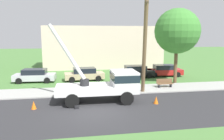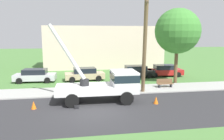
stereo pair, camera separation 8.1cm
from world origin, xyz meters
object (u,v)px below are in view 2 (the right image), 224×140
Objects in this scene: parked_sedan_silver at (35,75)px; parked_sedan_red at (164,70)px; leaning_utility_pole at (145,42)px; parked_sedan_black at (136,71)px; parked_sedan_tan at (85,74)px; traffic_cone_behind at (34,105)px; traffic_cone_ahead at (156,100)px; park_bench at (165,83)px; roadside_tree_near at (177,31)px; utility_truck at (108,83)px.

parked_sedan_silver is 0.99× the size of parked_sedan_red.
leaning_utility_pole reaches higher than parked_sedan_black.
parked_sedan_silver is 0.99× the size of parked_sedan_tan.
leaning_utility_pole is 9.79m from traffic_cone_behind.
park_bench is (2.59, 4.58, 0.18)m from traffic_cone_ahead.
traffic_cone_ahead is 0.12× the size of parked_sedan_red.
traffic_cone_ahead is 1.00× the size of traffic_cone_behind.
roadside_tree_near is at bearing 42.17° from leaning_utility_pole.
roadside_tree_near is (3.35, -3.83, 4.77)m from parked_sedan_black.
traffic_cone_ahead is 14.13m from parked_sedan_silver.
parked_sedan_tan is (-4.95, 9.60, 0.43)m from traffic_cone_ahead.
parked_sedan_silver is at bearing 98.94° from traffic_cone_behind.
utility_truck is 1.49× the size of parked_sedan_tan.
leaning_utility_pole is 1.94× the size of parked_sedan_tan.
park_bench is at bearing -134.26° from roadside_tree_near.
parked_sedan_silver reaches higher than park_bench.
traffic_cone_ahead is at bearing -124.74° from roadside_tree_near.
parked_sedan_silver reaches higher than traffic_cone_behind.
traffic_cone_behind is at bearing -166.85° from leaning_utility_pole.
roadside_tree_near is (2.04, 2.09, 5.02)m from park_bench.
roadside_tree_near is at bearing 45.74° from park_bench.
parked_sedan_silver and parked_sedan_tan have the same top height.
utility_truck is 10.39m from parked_sedan_black.
parked_sedan_red is 6.22m from roadside_tree_near.
utility_truck reaches higher than parked_sedan_tan.
traffic_cone_ahead is 5.26m from park_bench.
traffic_cone_ahead is at bearing -96.92° from parked_sedan_black.
parked_sedan_tan reaches higher than park_bench.
utility_truck is 10.82m from parked_sedan_silver.
roadside_tree_near reaches higher than traffic_cone_behind.
parked_sedan_black is at bearing 8.20° from parked_sedan_tan.
traffic_cone_behind is 0.12× the size of parked_sedan_red.
parked_sedan_tan is 10.01m from parked_sedan_red.
parked_sedan_tan is at bearing 162.97° from roadside_tree_near.
leaning_utility_pole reaches higher than utility_truck.
parked_sedan_tan and parked_sedan_black have the same top height.
leaning_utility_pole reaches higher than roadside_tree_near.
leaning_utility_pole is 9.22m from parked_sedan_black.
park_bench is at bearing -111.77° from parked_sedan_red.
parked_sedan_tan is 9.06m from park_bench.
traffic_cone_behind is at bearing -168.90° from utility_truck.
parked_sedan_tan is at bearing -171.80° from parked_sedan_black.
leaning_utility_pole reaches higher than traffic_cone_behind.
parked_sedan_silver is 11.65m from parked_sedan_black.
parked_sedan_tan is (-4.68, 7.36, -3.80)m from leaning_utility_pole.
park_bench is (6.08, 3.29, -0.95)m from utility_truck.
parked_sedan_black reaches higher than park_bench.
traffic_cone_ahead is 0.12× the size of parked_sedan_tan.
leaning_utility_pole is 1.12× the size of roadside_tree_near.
utility_truck reaches higher than traffic_cone_behind.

